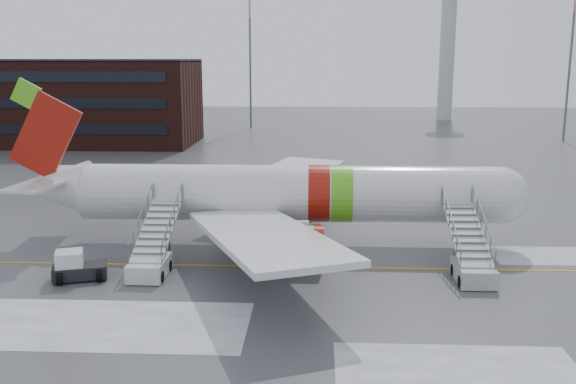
{
  "coord_description": "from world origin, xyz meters",
  "views": [
    {
      "loc": [
        4.22,
        -38.16,
        12.45
      ],
      "look_at": [
        2.32,
        2.15,
        4.0
      ],
      "focal_mm": 40.0,
      "sensor_mm": 36.0,
      "label": 1
    }
  ],
  "objects_px": {
    "airstair_fwd": "(471,260)",
    "airstair_aft": "(152,255)",
    "pushback_tug": "(76,267)",
    "airliner": "(275,194)"
  },
  "relations": [
    {
      "from": "airstair_fwd",
      "to": "airstair_aft",
      "type": "relative_size",
      "value": 1.0
    },
    {
      "from": "airstair_aft",
      "to": "pushback_tug",
      "type": "xyz_separation_m",
      "value": [
        -4.06,
        -1.41,
        -0.31
      ]
    },
    {
      "from": "airstair_fwd",
      "to": "pushback_tug",
      "type": "height_order",
      "value": "airstair_fwd"
    },
    {
      "from": "airliner",
      "to": "airstair_fwd",
      "type": "distance_m",
      "value": 13.62
    },
    {
      "from": "pushback_tug",
      "to": "airliner",
      "type": "bearing_deg",
      "value": 36.07
    },
    {
      "from": "airliner",
      "to": "pushback_tug",
      "type": "xyz_separation_m",
      "value": [
        -10.91,
        -7.95,
        -2.67
      ]
    },
    {
      "from": "airstair_aft",
      "to": "airliner",
      "type": "bearing_deg",
      "value": 43.65
    },
    {
      "from": "airliner",
      "to": "airstair_aft",
      "type": "distance_m",
      "value": 9.76
    },
    {
      "from": "airstair_aft",
      "to": "pushback_tug",
      "type": "height_order",
      "value": "airstair_aft"
    },
    {
      "from": "airstair_fwd",
      "to": "airstair_aft",
      "type": "xyz_separation_m",
      "value": [
        -18.57,
        0.0,
        0.0
      ]
    }
  ]
}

